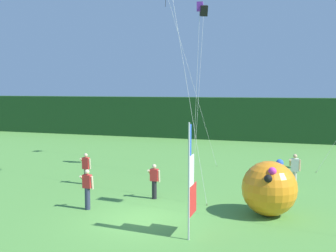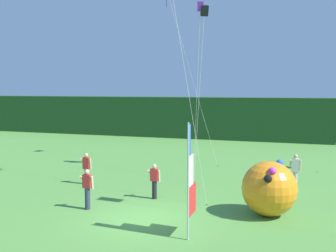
# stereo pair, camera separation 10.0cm
# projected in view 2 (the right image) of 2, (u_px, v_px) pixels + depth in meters

# --- Properties ---
(ground_plane) EXTENTS (120.00, 120.00, 0.00)m
(ground_plane) POSITION_uv_depth(u_px,v_px,m) (144.00, 219.00, 15.10)
(ground_plane) COLOR #518E3D
(distant_treeline) EXTENTS (80.00, 2.40, 4.15)m
(distant_treeline) POSITION_uv_depth(u_px,v_px,m) (239.00, 119.00, 38.58)
(distant_treeline) COLOR #1E421E
(distant_treeline) RESTS_ON ground
(banner_flag) EXTENTS (0.06, 1.03, 3.92)m
(banner_flag) POSITION_uv_depth(u_px,v_px,m) (190.00, 182.00, 13.14)
(banner_flag) COLOR #B7B7BC
(banner_flag) RESTS_ON ground
(person_near_banner) EXTENTS (0.55, 0.48, 1.60)m
(person_near_banner) POSITION_uv_depth(u_px,v_px,m) (154.00, 180.00, 17.83)
(person_near_banner) COLOR black
(person_near_banner) RESTS_ON ground
(person_mid_field) EXTENTS (0.55, 0.48, 1.80)m
(person_mid_field) POSITION_uv_depth(u_px,v_px,m) (295.00, 171.00, 19.32)
(person_mid_field) COLOR #B7B2A3
(person_mid_field) RESTS_ON ground
(person_far_left) EXTENTS (0.55, 0.48, 1.69)m
(person_far_left) POSITION_uv_depth(u_px,v_px,m) (87.00, 188.00, 16.26)
(person_far_left) COLOR #2D334C
(person_far_left) RESTS_ON ground
(person_far_right) EXTENTS (0.55, 0.48, 1.64)m
(person_far_right) POSITION_uv_depth(u_px,v_px,m) (87.00, 168.00, 20.58)
(person_far_right) COLOR brown
(person_far_right) RESTS_ON ground
(inflatable_balloon) EXTENTS (2.17, 2.17, 2.22)m
(inflatable_balloon) POSITION_uv_depth(u_px,v_px,m) (269.00, 188.00, 15.44)
(inflatable_balloon) COLOR orange
(inflatable_balloon) RESTS_ON ground
(kite_black_box_0) EXTENTS (0.59, 2.97, 9.81)m
(kite_black_box_0) POSITION_uv_depth(u_px,v_px,m) (204.00, 12.00, 22.45)
(kite_black_box_0) COLOR brown
(kite_black_box_0) RESTS_ON ground
(kite_black_diamond_2) EXTENTS (3.97, 1.22, 12.03)m
(kite_black_diamond_2) POSITION_uv_depth(u_px,v_px,m) (170.00, 2.00, 26.16)
(kite_black_diamond_2) COLOR brown
(kite_black_diamond_2) RESTS_ON ground
(kite_purple_box_3) EXTENTS (0.43, 1.47, 10.01)m
(kite_purple_box_3) POSITION_uv_depth(u_px,v_px,m) (201.00, 8.00, 22.55)
(kite_purple_box_3) COLOR brown
(kite_purple_box_3) RESTS_ON ground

